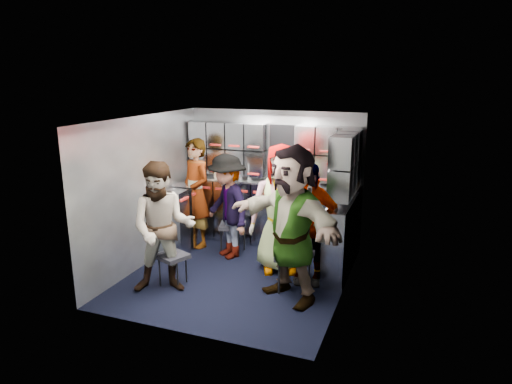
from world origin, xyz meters
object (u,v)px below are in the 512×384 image
(attendant_arc_b, at_px, (227,206))
(jump_seat_center, at_px, (284,239))
(attendant_standing, at_px, (196,193))
(attendant_arc_d, at_px, (308,224))
(jump_seat_near_left, at_px, (172,258))
(jump_seat_near_right, at_px, (295,258))
(attendant_arc_c, at_px, (281,209))
(jump_seat_mid_left, at_px, (233,227))
(jump_seat_mid_right, at_px, (311,247))
(attendant_arc_a, at_px, (163,228))
(attendant_arc_e, at_px, (291,224))

(attendant_arc_b, bearing_deg, jump_seat_center, 38.07)
(attendant_standing, xyz_separation_m, attendant_arc_d, (1.95, -0.67, -0.06))
(jump_seat_near_left, distance_m, jump_seat_near_right, 1.56)
(attendant_arc_c, bearing_deg, jump_seat_mid_left, 137.84)
(jump_seat_near_left, distance_m, attendant_arc_d, 1.79)
(attendant_standing, bearing_deg, attendant_arc_b, 9.98)
(jump_seat_center, xyz_separation_m, attendant_standing, (-1.51, 0.25, 0.47))
(jump_seat_near_right, bearing_deg, jump_seat_mid_right, 81.67)
(jump_seat_near_left, distance_m, attendant_arc_c, 1.57)
(jump_seat_mid_right, xyz_separation_m, attendant_arc_a, (-1.59, -1.05, 0.41))
(jump_seat_mid_left, xyz_separation_m, attendant_arc_a, (-0.28, -1.47, 0.42))
(attendant_standing, height_order, attendant_arc_a, attendant_standing)
(jump_seat_near_right, distance_m, attendant_arc_e, 0.53)
(jump_seat_center, distance_m, attendant_arc_d, 0.73)
(attendant_standing, distance_m, attendant_arc_e, 2.22)
(jump_seat_mid_right, relative_size, jump_seat_near_right, 0.94)
(attendant_arc_c, bearing_deg, jump_seat_mid_right, -27.40)
(attendant_arc_b, bearing_deg, attendant_standing, -162.77)
(jump_seat_mid_right, bearing_deg, jump_seat_mid_left, 162.18)
(jump_seat_near_left, height_order, attendant_standing, attendant_standing)
(jump_seat_mid_left, relative_size, jump_seat_center, 1.08)
(jump_seat_near_left, height_order, attendant_arc_a, attendant_arc_a)
(jump_seat_mid_right, bearing_deg, attendant_arc_c, 172.24)
(jump_seat_mid_left, bearing_deg, attendant_arc_a, -100.80)
(jump_seat_center, xyz_separation_m, attendant_arc_d, (0.44, -0.42, 0.41))
(jump_seat_near_left, distance_m, attendant_standing, 1.48)
(jump_seat_mid_right, distance_m, attendant_standing, 2.06)
(attendant_arc_a, bearing_deg, jump_seat_mid_right, 9.04)
(attendant_arc_b, relative_size, attendant_arc_d, 0.97)
(attendant_arc_c, bearing_deg, jump_seat_center, 70.35)
(jump_seat_center, bearing_deg, attendant_arc_a, -131.80)
(jump_seat_mid_right, xyz_separation_m, attendant_arc_e, (-0.08, -0.69, 0.52))
(jump_seat_mid_right, height_order, attendant_standing, attendant_standing)
(attendant_arc_a, xyz_separation_m, attendant_arc_e, (1.52, 0.36, 0.12))
(jump_seat_near_left, xyz_separation_m, attendant_standing, (-0.36, 1.36, 0.48))
(jump_seat_near_left, distance_m, jump_seat_center, 1.60)
(jump_seat_mid_left, height_order, attendant_standing, attendant_standing)
(jump_seat_center, distance_m, jump_seat_near_right, 0.84)
(attendant_arc_b, distance_m, attendant_arc_e, 1.56)
(jump_seat_near_left, relative_size, attendant_arc_c, 0.26)
(attendant_arc_b, bearing_deg, jump_seat_mid_left, 128.18)
(jump_seat_near_right, bearing_deg, jump_seat_center, 115.76)
(attendant_arc_a, bearing_deg, attendant_arc_b, 53.37)
(jump_seat_near_right, bearing_deg, attendant_arc_c, 122.38)
(attendant_arc_a, height_order, attendant_arc_b, attendant_arc_a)
(attendant_arc_b, bearing_deg, attendant_arc_a, -64.08)
(jump_seat_mid_right, bearing_deg, attendant_standing, 166.00)
(jump_seat_center, bearing_deg, attendant_arc_e, -68.72)
(jump_seat_mid_left, height_order, attendant_arc_e, attendant_arc_e)
(jump_seat_mid_right, bearing_deg, attendant_arc_d, -90.00)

